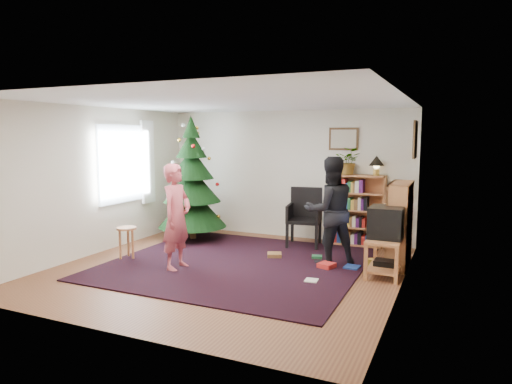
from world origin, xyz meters
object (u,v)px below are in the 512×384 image
at_px(armchair, 306,214).
at_px(stool, 127,234).
at_px(picture_right, 415,139).
at_px(person_standing, 177,217).
at_px(potted_plant, 349,161).
at_px(crt_tv, 386,222).
at_px(bookshelf_right, 400,223).
at_px(person_by_chair, 330,211).
at_px(bookshelf_back, 358,209).
at_px(table_lamp, 377,162).
at_px(christmas_tree, 192,189).
at_px(picture_back, 344,139).
at_px(tv_stand, 385,253).

distance_m(armchair, stool, 3.18).
distance_m(picture_right, stool, 4.90).
xyz_separation_m(person_standing, potted_plant, (1.99, 2.65, 0.75)).
bearing_deg(crt_tv, bookshelf_right, 78.18).
bearing_deg(person_by_chair, armchair, -90.66).
bearing_deg(bookshelf_back, picture_right, -30.81).
height_order(person_standing, table_lamp, table_lamp).
bearing_deg(potted_plant, armchair, -148.90).
xyz_separation_m(stool, person_by_chair, (3.09, 1.10, 0.43)).
bearing_deg(stool, picture_right, 24.48).
height_order(christmas_tree, bookshelf_back, christmas_tree).
xyz_separation_m(picture_back, tv_stand, (1.07, -1.79, -1.63)).
bearing_deg(tv_stand, stool, -167.77).
bearing_deg(armchair, christmas_tree, -177.83).
relative_size(bookshelf_back, person_standing, 0.81).
distance_m(christmas_tree, armchair, 2.24).
bearing_deg(stool, armchair, 41.67).
relative_size(stool, table_lamp, 1.48).
relative_size(bookshelf_right, table_lamp, 3.63).
relative_size(picture_back, stool, 1.03).
xyz_separation_m(stool, potted_plant, (3.05, 2.52, 1.14)).
bearing_deg(christmas_tree, picture_right, 3.64).
relative_size(bookshelf_right, person_standing, 0.81).
bearing_deg(person_by_chair, picture_right, 179.77).
distance_m(bookshelf_back, table_lamp, 0.93).
height_order(person_by_chair, table_lamp, person_by_chair).
relative_size(stool, person_by_chair, 0.31).
distance_m(picture_back, potted_plant, 0.44).
bearing_deg(picture_back, person_by_chair, -83.53).
bearing_deg(bookshelf_back, person_standing, -129.56).
bearing_deg(bookshelf_back, armchair, -155.07).
distance_m(picture_back, christmas_tree, 3.02).
height_order(tv_stand, crt_tv, crt_tv).
xyz_separation_m(picture_back, picture_right, (1.33, -0.73, 0.00)).
relative_size(picture_right, potted_plant, 1.21).
xyz_separation_m(bookshelf_back, tv_stand, (0.73, -1.66, -0.34)).
distance_m(picture_right, bookshelf_back, 1.73).
bearing_deg(person_by_chair, stool, -16.20).
relative_size(stool, person_standing, 0.33).
bearing_deg(bookshelf_right, tv_stand, 168.45).
xyz_separation_m(picture_right, person_standing, (-3.17, -2.06, -1.15)).
distance_m(picture_back, picture_right, 1.51).
xyz_separation_m(picture_back, bookshelf_back, (0.34, -0.14, -1.29)).
bearing_deg(person_by_chair, person_standing, -4.60).
bearing_deg(crt_tv, potted_plant, 119.36).
height_order(picture_back, tv_stand, picture_back).
height_order(picture_right, person_by_chair, picture_right).
height_order(christmas_tree, table_lamp, christmas_tree).
bearing_deg(picture_right, bookshelf_right, -105.73).
bearing_deg(armchair, crt_tv, -47.30).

